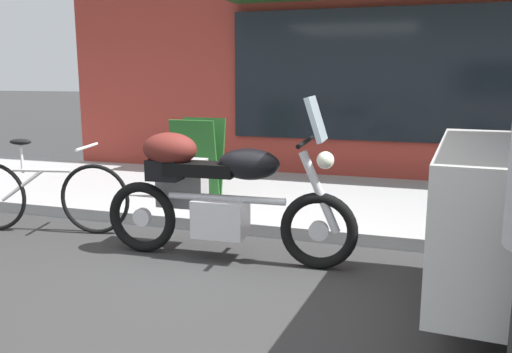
% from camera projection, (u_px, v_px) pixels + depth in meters
% --- Properties ---
extents(ground_plane, '(80.00, 80.00, 0.00)m').
position_uv_depth(ground_plane, '(205.00, 286.00, 3.97)').
color(ground_plane, '#2E2E2E').
extents(touring_motorcycle, '(2.21, 0.63, 1.40)m').
position_uv_depth(touring_motorcycle, '(213.00, 189.00, 4.50)').
color(touring_motorcycle, black).
rests_on(touring_motorcycle, ground_plane).
extents(parked_bicycle, '(1.74, 0.54, 0.94)m').
position_uv_depth(parked_bicycle, '(43.00, 195.00, 5.27)').
color(parked_bicycle, black).
rests_on(parked_bicycle, ground_plane).
extents(sandwich_board_sign, '(0.55, 0.41, 0.93)m').
position_uv_depth(sandwich_board_sign, '(198.00, 158.00, 6.28)').
color(sandwich_board_sign, '#1E511E').
rests_on(sandwich_board_sign, sidewalk_curb).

